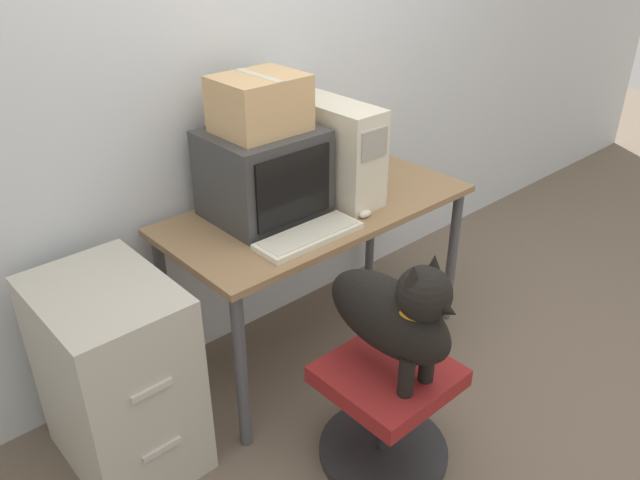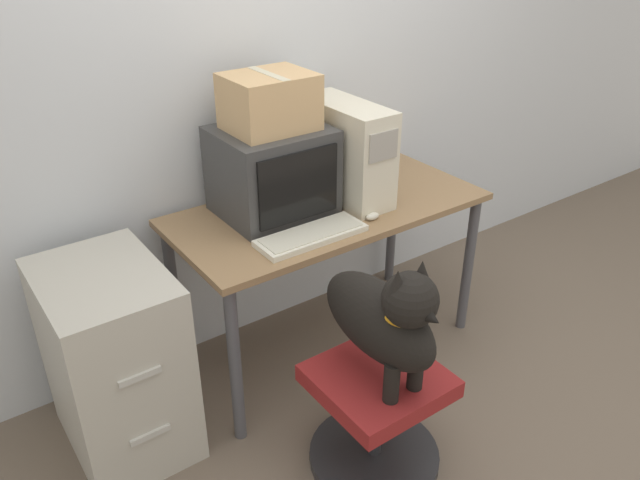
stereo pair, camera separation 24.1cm
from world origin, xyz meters
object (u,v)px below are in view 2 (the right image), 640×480
object	(u,v)px
pc_tower	(346,151)
dog	(385,317)
keyboard	(311,235)
office_chair	(376,415)
cardboard_box	(269,102)
crt_monitor	(273,171)
filing_cabinet	(116,362)

from	to	relation	value
pc_tower	dog	xyz separation A→B (m)	(-0.41, -0.76, -0.28)
keyboard	office_chair	distance (m)	0.74
office_chair	dog	xyz separation A→B (m)	(0.00, -0.02, 0.47)
pc_tower	keyboard	distance (m)	0.48
office_chair	cardboard_box	size ratio (longest dim) A/B	1.51
pc_tower	keyboard	xyz separation A→B (m)	(-0.36, -0.25, -0.20)
crt_monitor	office_chair	bearing A→B (deg)	-94.21
crt_monitor	dog	bearing A→B (deg)	-94.13
keyboard	dog	distance (m)	0.52
keyboard	cardboard_box	size ratio (longest dim) A/B	1.35
crt_monitor	keyboard	bearing A→B (deg)	-91.85
crt_monitor	dog	xyz separation A→B (m)	(-0.06, -0.81, -0.25)
pc_tower	dog	size ratio (longest dim) A/B	0.91
filing_cabinet	cardboard_box	bearing A→B (deg)	8.34
office_chair	cardboard_box	bearing A→B (deg)	85.81
dog	cardboard_box	distance (m)	0.99
office_chair	keyboard	bearing A→B (deg)	84.38
office_chair	filing_cabinet	size ratio (longest dim) A/B	0.66
crt_monitor	office_chair	world-z (taller)	crt_monitor
crt_monitor	filing_cabinet	size ratio (longest dim) A/B	0.58
keyboard	filing_cabinet	size ratio (longest dim) A/B	0.58
crt_monitor	filing_cabinet	world-z (taller)	crt_monitor
cardboard_box	dog	bearing A→B (deg)	-94.11
pc_tower	filing_cabinet	bearing A→B (deg)	-176.97
office_chair	cardboard_box	distance (m)	1.30
office_chair	pc_tower	bearing A→B (deg)	61.37
filing_cabinet	cardboard_box	size ratio (longest dim) A/B	2.30
cardboard_box	filing_cabinet	bearing A→B (deg)	-171.66
crt_monitor	dog	size ratio (longest dim) A/B	0.82
pc_tower	filing_cabinet	xyz separation A→B (m)	(-1.15, -0.06, -0.59)
office_chair	cardboard_box	xyz separation A→B (m)	(0.06, 0.80, 1.02)
office_chair	filing_cabinet	xyz separation A→B (m)	(-0.75, 0.68, 0.16)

